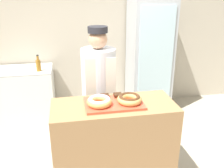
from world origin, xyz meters
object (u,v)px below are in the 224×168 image
brownie_back_right (118,95)px  beverage_fridge (149,55)px  donut_light_glaze (99,101)px  bottle_amber (38,65)px  brownie_back_left (105,96)px  donut_chocolate_glaze (129,99)px  chest_freezer (25,94)px  baker_person (99,92)px  serving_tray (114,103)px

brownie_back_right → beverage_fridge: bearing=61.3°
donut_light_glaze → brownie_back_right: bearing=37.2°
bottle_amber → brownie_back_left: bearing=-61.7°
donut_chocolate_glaze → chest_freezer: donut_chocolate_glaze is taller
beverage_fridge → brownie_back_right: bearing=-118.7°
donut_chocolate_glaze → bottle_amber: (-1.02, 1.65, -0.07)m
baker_person → chest_freezer: bearing=133.2°
serving_tray → bottle_amber: size_ratio=2.26×
brownie_back_left → donut_chocolate_glaze: bearing=-37.2°
donut_light_glaze → brownie_back_left: bearing=63.9°
donut_light_glaze → brownie_back_right: 0.28m
donut_light_glaze → brownie_back_left: (0.08, 0.17, -0.02)m
serving_tray → chest_freezer: 2.18m
brownie_back_left → baker_person: size_ratio=0.05×
donut_light_glaze → donut_chocolate_glaze: same height
donut_chocolate_glaze → bottle_amber: bottle_amber is taller
chest_freezer → baker_person: bearing=-46.8°
bottle_amber → baker_person: bearing=-51.5°
donut_chocolate_glaze → baker_person: 0.70m
brownie_back_right → baker_person: size_ratio=0.05×
serving_tray → bottle_amber: 1.83m
brownie_back_right → beverage_fridge: size_ratio=0.04×
baker_person → donut_light_glaze: bearing=-97.2°
baker_person → beverage_fridge: 1.55m
brownie_back_left → beverage_fridge: bearing=57.7°
serving_tray → beverage_fridge: size_ratio=0.29×
donut_light_glaze → donut_chocolate_glaze: bearing=0.0°
donut_light_glaze → bottle_amber: 1.80m
serving_tray → donut_light_glaze: (-0.15, -0.04, 0.05)m
serving_tray → brownie_back_right: size_ratio=6.86×
donut_chocolate_glaze → serving_tray: bearing=166.6°
brownie_back_right → bottle_amber: (-0.94, 1.48, -0.05)m
bottle_amber → donut_chocolate_glaze: bearing=-58.3°
brownie_back_left → baker_person: (-0.00, 0.48, -0.15)m
donut_chocolate_glaze → chest_freezer: (-1.30, 1.80, -0.60)m
serving_tray → beverage_fridge: 2.00m
serving_tray → brownie_back_right: (0.07, 0.13, 0.03)m
serving_tray → donut_light_glaze: bearing=-166.6°
donut_chocolate_glaze → baker_person: (-0.22, 0.64, -0.18)m
brownie_back_right → chest_freezer: bearing=126.8°
beverage_fridge → bottle_amber: bearing=-175.5°
brownie_back_right → donut_light_glaze: bearing=-142.8°
brownie_back_right → brownie_back_left: bearing=180.0°
brownie_back_left → brownie_back_right: same height
donut_chocolate_glaze → brownie_back_left: size_ratio=2.91×
donut_light_glaze → beverage_fridge: (1.11, 1.79, -0.04)m
brownie_back_right → chest_freezer: 2.12m
serving_tray → brownie_back_right: brownie_back_right is taller
donut_chocolate_glaze → beverage_fridge: 1.96m
brownie_back_left → chest_freezer: 2.04m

